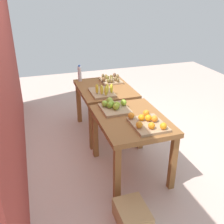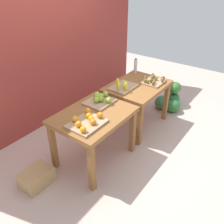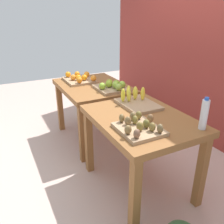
% 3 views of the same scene
% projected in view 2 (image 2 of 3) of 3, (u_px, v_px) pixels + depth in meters
% --- Properties ---
extents(ground_plane, '(8.00, 8.00, 0.00)m').
position_uv_depth(ground_plane, '(117.00, 139.00, 3.90)').
color(ground_plane, '#C9AB9F').
extents(back_wall, '(4.40, 0.12, 3.00)m').
position_uv_depth(back_wall, '(50.00, 34.00, 3.80)').
color(back_wall, '#97342C').
rests_on(back_wall, ground_plane).
extents(display_table_left, '(1.04, 0.80, 0.77)m').
position_uv_depth(display_table_left, '(94.00, 121.00, 3.17)').
color(display_table_left, brown).
rests_on(display_table_left, ground_plane).
extents(display_table_right, '(1.04, 0.80, 0.77)m').
position_uv_depth(display_table_right, '(137.00, 91.00, 3.94)').
color(display_table_right, brown).
rests_on(display_table_right, ground_plane).
extents(orange_bin, '(0.45, 0.37, 0.11)m').
position_uv_depth(orange_bin, '(87.00, 122.00, 2.89)').
color(orange_bin, tan).
rests_on(orange_bin, display_table_left).
extents(apple_bin, '(0.42, 0.34, 0.11)m').
position_uv_depth(apple_bin, '(100.00, 100.00, 3.36)').
color(apple_bin, tan).
rests_on(apple_bin, display_table_left).
extents(banana_crate, '(0.44, 0.32, 0.17)m').
position_uv_depth(banana_crate, '(123.00, 87.00, 3.74)').
color(banana_crate, tan).
rests_on(banana_crate, display_table_right).
extents(kiwi_bin, '(0.36, 0.33, 0.10)m').
position_uv_depth(kiwi_bin, '(153.00, 81.00, 3.93)').
color(kiwi_bin, tan).
rests_on(kiwi_bin, display_table_right).
extents(water_bottle, '(0.06, 0.06, 0.27)m').
position_uv_depth(water_bottle, '(136.00, 66.00, 4.26)').
color(water_bottle, silver).
rests_on(water_bottle, display_table_right).
extents(watermelon_pile, '(0.67, 0.58, 0.49)m').
position_uv_depth(watermelon_pile, '(170.00, 99.00, 4.70)').
color(watermelon_pile, '#246638').
rests_on(watermelon_pile, ground_plane).
extents(cardboard_produce_box, '(0.40, 0.30, 0.21)m').
position_uv_depth(cardboard_produce_box, '(37.00, 177.00, 3.05)').
color(cardboard_produce_box, tan).
rests_on(cardboard_produce_box, ground_plane).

